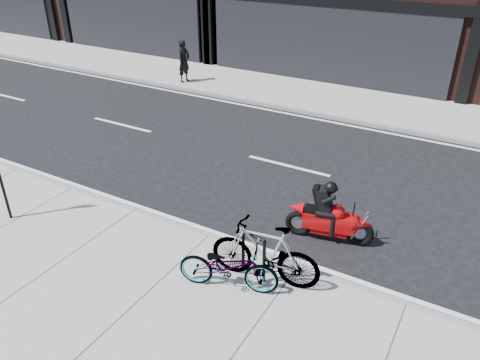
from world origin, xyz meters
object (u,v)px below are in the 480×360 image
Objects in this scene: bicycle_front at (228,266)px; bicycle_rear at (265,253)px; motorcycle at (334,218)px; pedestrian at (184,61)px; bike_rack at (253,252)px.

bicycle_front is 0.68m from bicycle_rear.
pedestrian reaches higher than motorcycle.
bicycle_rear is at bearing 0.00° from bike_rack.
bike_rack is 2.10m from motorcycle.
bicycle_rear is 12.48m from pedestrian.
bicycle_rear is (0.23, 0.00, 0.06)m from bike_rack.
pedestrian is (-8.98, 7.30, 0.41)m from motorcycle.
bicycle_rear is 1.11× the size of motorcycle.
motorcycle is at bearing 154.33° from bicycle_rear.
bicycle_front is (-0.23, -0.49, -0.07)m from bike_rack.
pedestrian reaches higher than bicycle_rear.
bike_rack is at bearing -98.86° from bicycle_rear.
bike_rack is 0.51× the size of motorcycle.
bike_rack is 0.55m from bicycle_front.
pedestrian is at bearing -146.62° from bicycle_rear.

